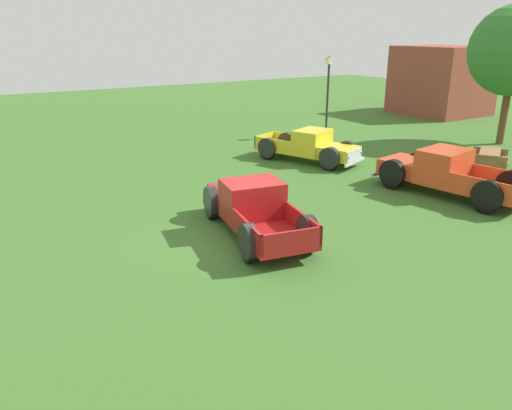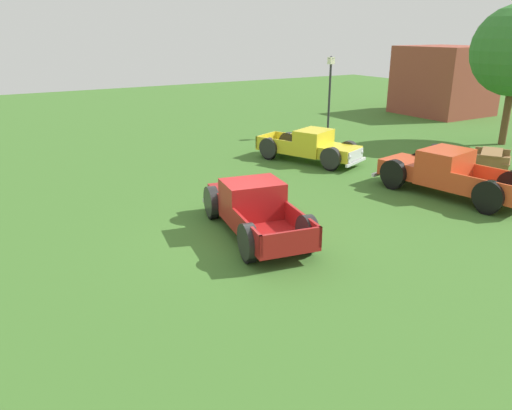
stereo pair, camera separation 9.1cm
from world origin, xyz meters
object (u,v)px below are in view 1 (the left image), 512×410
object	(u,v)px
pickup_truck_foreground	(252,207)
trash_can	(435,156)
lamp_post_near	(328,95)
picnic_table	(489,158)
pickup_truck_behind_right	(313,147)
pickup_truck_behind_left	(441,172)

from	to	relation	value
pickup_truck_foreground	trash_can	size ratio (longest dim) A/B	5.48
lamp_post_near	picnic_table	size ratio (longest dim) A/B	1.87
pickup_truck_behind_right	trash_can	xyz separation A→B (m)	(3.35, 4.07, -0.21)
picnic_table	trash_can	world-z (taller)	trash_can
pickup_truck_behind_left	pickup_truck_foreground	bearing A→B (deg)	-93.99
pickup_truck_behind_right	trash_can	distance (m)	5.28
picnic_table	trash_can	distance (m)	2.18
pickup_truck_behind_right	lamp_post_near	world-z (taller)	lamp_post_near
pickup_truck_behind_right	picnic_table	bearing A→B (deg)	49.56
pickup_truck_foreground	lamp_post_near	distance (m)	14.28
lamp_post_near	trash_can	size ratio (longest dim) A/B	4.55
lamp_post_near	pickup_truck_behind_right	bearing A→B (deg)	-45.11
pickup_truck_behind_left	picnic_table	xyz separation A→B (m)	(-1.08, 4.49, -0.28)
pickup_truck_behind_left	pickup_truck_behind_right	world-z (taller)	pickup_truck_behind_left
pickup_truck_behind_left	picnic_table	world-z (taller)	pickup_truck_behind_left
pickup_truck_foreground	pickup_truck_behind_right	xyz separation A→B (m)	(-5.38, 6.47, -0.03)
pickup_truck_foreground	lamp_post_near	xyz separation A→B (m)	(-9.47, 10.58, 1.54)
pickup_truck_foreground	trash_can	xyz separation A→B (m)	(-2.03, 10.54, -0.24)
trash_can	lamp_post_near	bearing A→B (deg)	179.71
pickup_truck_foreground	lamp_post_near	bearing A→B (deg)	131.84
pickup_truck_behind_right	trash_can	size ratio (longest dim) A/B	5.31
pickup_truck_behind_right	lamp_post_near	xyz separation A→B (m)	(-4.09, 4.11, 1.57)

